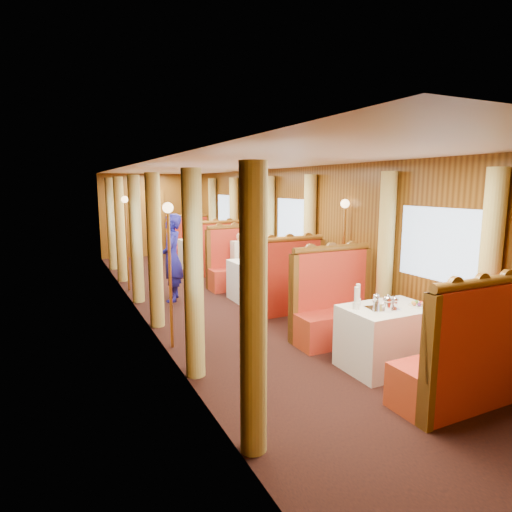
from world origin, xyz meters
TOP-DOWN VIEW (x-y plane):
  - floor at (0.00, 0.00)m, footprint 3.00×12.00m
  - ceiling at (0.00, 0.00)m, footprint 3.00×12.00m
  - wall_far at (0.00, 6.00)m, footprint 3.00×0.01m
  - wall_left at (-1.50, 0.00)m, footprint 0.01×12.00m
  - wall_right at (1.50, 0.00)m, footprint 0.01×12.00m
  - doorway_far at (0.00, 5.97)m, footprint 0.80×0.04m
  - table_near at (0.75, -3.50)m, footprint 1.05×0.72m
  - banquette_near_fwd at (0.75, -4.51)m, footprint 1.30×0.55m
  - banquette_near_aft at (0.75, -2.49)m, footprint 1.30×0.55m
  - table_mid at (0.75, 0.00)m, footprint 1.05×0.72m
  - banquette_mid_fwd at (0.75, -1.01)m, footprint 1.30×0.55m
  - banquette_mid_aft at (0.75, 1.01)m, footprint 1.30×0.55m
  - table_far at (0.75, 3.50)m, footprint 1.05×0.72m
  - banquette_far_fwd at (0.75, 2.49)m, footprint 1.30×0.55m
  - banquette_far_aft at (0.75, 4.51)m, footprint 1.30×0.55m
  - tea_tray at (0.62, -3.53)m, footprint 0.38×0.32m
  - teapot_left at (0.60, -3.63)m, footprint 0.20×0.17m
  - teapot_right at (0.76, -3.58)m, footprint 0.17×0.15m
  - teapot_back at (0.64, -3.40)m, footprint 0.17×0.15m
  - fruit_plate at (1.08, -3.63)m, footprint 0.22×0.22m
  - cup_inboard at (0.34, -3.41)m, footprint 0.08×0.08m
  - cup_outboard at (0.46, -3.29)m, footprint 0.08×0.08m
  - rose_vase_mid at (0.76, 0.00)m, footprint 0.06×0.06m
  - rose_vase_far at (0.77, 3.50)m, footprint 0.06×0.06m
  - window_left_near at (-1.49, -3.50)m, footprint 0.01×1.20m
  - curtain_left_near_a at (-1.38, -4.28)m, footprint 0.22×0.22m
  - curtain_left_near_b at (-1.38, -2.72)m, footprint 0.22×0.22m
  - window_right_near at (1.49, -3.50)m, footprint 0.01×1.20m
  - curtain_right_near_a at (1.38, -4.28)m, footprint 0.22×0.22m
  - curtain_right_near_b at (1.38, -2.72)m, footprint 0.22×0.22m
  - window_left_mid at (-1.49, 0.00)m, footprint 0.01×1.20m
  - curtain_left_mid_a at (-1.38, -0.78)m, footprint 0.22×0.22m
  - curtain_left_mid_b at (-1.38, 0.78)m, footprint 0.22×0.22m
  - window_right_mid at (1.49, 0.00)m, footprint 0.01×1.20m
  - curtain_right_mid_a at (1.38, -0.78)m, footprint 0.22×0.22m
  - curtain_right_mid_b at (1.38, 0.78)m, footprint 0.22×0.22m
  - window_left_far at (-1.49, 3.50)m, footprint 0.01×1.20m
  - curtain_left_far_a at (-1.38, 2.72)m, footprint 0.22×0.22m
  - curtain_left_far_b at (-1.38, 4.28)m, footprint 0.22×0.22m
  - window_right_far at (1.49, 3.50)m, footprint 0.01×1.20m
  - curtain_right_far_a at (1.38, 2.72)m, footprint 0.22×0.22m
  - curtain_right_far_b at (1.38, 4.28)m, footprint 0.22×0.22m
  - sconce_left_fore at (-1.40, -1.75)m, footprint 0.14×0.14m
  - sconce_right_fore at (1.40, -1.75)m, footprint 0.14×0.14m
  - sconce_left_aft at (-1.40, 1.75)m, footprint 0.14×0.14m
  - sconce_right_aft at (1.40, 1.75)m, footprint 0.14×0.14m
  - steward at (-0.77, 0.59)m, footprint 0.57×0.70m
  - passenger at (0.75, 0.79)m, footprint 0.40×0.44m

SIDE VIEW (x-z plane):
  - floor at x=0.00m, z-range -0.01..0.01m
  - table_near at x=0.75m, z-range 0.00..0.75m
  - table_mid at x=0.75m, z-range 0.00..0.75m
  - table_far at x=0.75m, z-range 0.00..0.75m
  - banquette_near_fwd at x=0.75m, z-range -0.25..1.09m
  - banquette_near_aft at x=0.75m, z-range -0.25..1.09m
  - banquette_mid_fwd at x=0.75m, z-range -0.25..1.09m
  - banquette_mid_aft at x=0.75m, z-range -0.25..1.09m
  - banquette_far_fwd at x=0.75m, z-range -0.25..1.09m
  - banquette_far_aft at x=0.75m, z-range -0.25..1.09m
  - passenger at x=0.75m, z-range 0.36..1.12m
  - tea_tray at x=0.62m, z-range 0.75..0.76m
  - fruit_plate at x=1.08m, z-range 0.74..0.80m
  - teapot_right at x=0.76m, z-range 0.75..0.86m
  - teapot_back at x=0.64m, z-range 0.75..0.86m
  - teapot_left at x=0.60m, z-range 0.75..0.89m
  - steward at x=-0.77m, z-range 0.00..1.65m
  - cup_inboard at x=0.34m, z-range 0.72..0.99m
  - cup_outboard at x=0.46m, z-range 0.72..0.99m
  - rose_vase_mid at x=0.76m, z-range 0.75..1.11m
  - rose_vase_far at x=0.77m, z-range 0.75..1.11m
  - doorway_far at x=0.00m, z-range 0.00..2.00m
  - curtain_left_near_a at x=-1.38m, z-range 0.00..2.35m
  - curtain_left_near_b at x=-1.38m, z-range 0.00..2.35m
  - curtain_right_near_a at x=1.38m, z-range 0.00..2.35m
  - curtain_right_near_b at x=1.38m, z-range 0.00..2.35m
  - curtain_left_mid_a at x=-1.38m, z-range 0.00..2.35m
  - curtain_left_mid_b at x=-1.38m, z-range 0.00..2.35m
  - curtain_right_mid_a at x=1.38m, z-range 0.00..2.35m
  - curtain_right_mid_b at x=1.38m, z-range 0.00..2.35m
  - curtain_left_far_a at x=-1.38m, z-range 0.00..2.35m
  - curtain_left_far_b at x=-1.38m, z-range 0.00..2.35m
  - curtain_right_far_a at x=1.38m, z-range 0.00..2.35m
  - curtain_right_far_b at x=1.38m, z-range 0.00..2.35m
  - wall_far at x=0.00m, z-range 0.00..2.50m
  - wall_left at x=-1.50m, z-range 0.00..2.50m
  - wall_right at x=1.50m, z-range 0.00..2.50m
  - sconce_left_fore at x=-1.40m, z-range 0.41..2.36m
  - sconce_right_fore at x=1.40m, z-range 0.41..2.36m
  - sconce_left_aft at x=-1.40m, z-range 0.41..2.36m
  - sconce_right_aft at x=1.40m, z-range 0.41..2.36m
  - window_left_near at x=-1.49m, z-range 1.00..1.90m
  - window_right_near at x=1.49m, z-range 1.00..1.90m
  - window_left_mid at x=-1.49m, z-range 1.00..1.90m
  - window_right_mid at x=1.49m, z-range 1.00..1.90m
  - window_left_far at x=-1.49m, z-range 1.00..1.90m
  - window_right_far at x=1.49m, z-range 1.00..1.90m
  - ceiling at x=0.00m, z-range 2.49..2.51m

